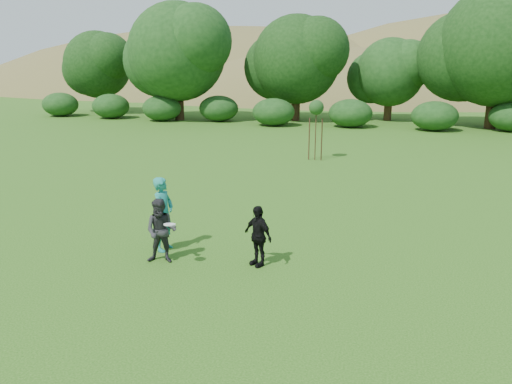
# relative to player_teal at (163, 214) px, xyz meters

# --- Properties ---
(ground) EXTENTS (120.00, 120.00, 0.00)m
(ground) POSITION_rel_player_teal_xyz_m (1.81, -0.90, -0.94)
(ground) COLOR #19470C
(ground) RESTS_ON ground
(player_teal) EXTENTS (0.49, 0.71, 1.88)m
(player_teal) POSITION_rel_player_teal_xyz_m (0.00, 0.00, 0.00)
(player_teal) COLOR #1B7D72
(player_teal) RESTS_ON ground
(player_grey) EXTENTS (0.85, 0.72, 1.55)m
(player_grey) POSITION_rel_player_teal_xyz_m (0.30, -0.75, -0.16)
(player_grey) COLOR #29292C
(player_grey) RESTS_ON ground
(player_black) EXTENTS (0.91, 0.75, 1.45)m
(player_black) POSITION_rel_player_teal_xyz_m (2.53, -0.32, -0.22)
(player_black) COLOR black
(player_black) RESTS_ON ground
(frisbee) EXTENTS (0.27, 0.27, 0.06)m
(frisbee) POSITION_rel_player_teal_xyz_m (0.66, -1.05, 0.13)
(frisbee) COLOR white
(frisbee) RESTS_ON ground
(sapling) EXTENTS (0.70, 0.70, 2.85)m
(sapling) POSITION_rel_player_teal_xyz_m (1.82, 12.61, 1.48)
(sapling) COLOR #3C2617
(sapling) RESTS_ON ground
(hillside) EXTENTS (150.00, 72.00, 52.00)m
(hillside) POSITION_rel_player_teal_xyz_m (1.25, 67.55, -12.91)
(hillside) COLOR olive
(hillside) RESTS_ON ground
(tree_row) EXTENTS (53.92, 10.38, 9.62)m
(tree_row) POSITION_rel_player_teal_xyz_m (5.04, 27.79, 3.93)
(tree_row) COLOR #3A2616
(tree_row) RESTS_ON ground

